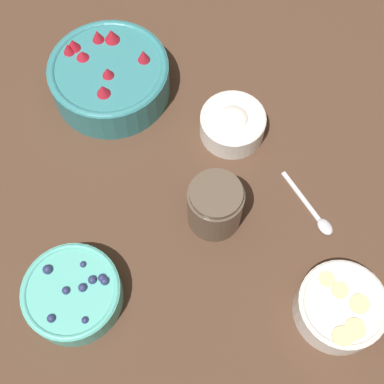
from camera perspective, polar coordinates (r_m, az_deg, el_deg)
name	(u,v)px	position (r m, az deg, el deg)	size (l,w,h in m)	color
ground_plane	(192,210)	(0.93, -0.01, -1.94)	(4.00, 4.00, 0.00)	#4C3323
bowl_strawberries	(109,76)	(1.03, -8.80, 12.16)	(0.22, 0.22, 0.10)	teal
bowl_blueberries	(73,293)	(0.87, -12.63, -10.51)	(0.15, 0.15, 0.06)	#56B7A8
bowl_bananas	(341,307)	(0.87, 15.57, -11.73)	(0.14, 0.14, 0.06)	silver
bowl_cream	(233,123)	(0.98, 4.36, 7.33)	(0.12, 0.12, 0.06)	white
jar_chocolate	(215,206)	(0.88, 2.46, -1.52)	(0.09, 0.09, 0.10)	brown
spoon	(316,215)	(0.94, 13.06, -2.41)	(0.13, 0.07, 0.01)	silver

